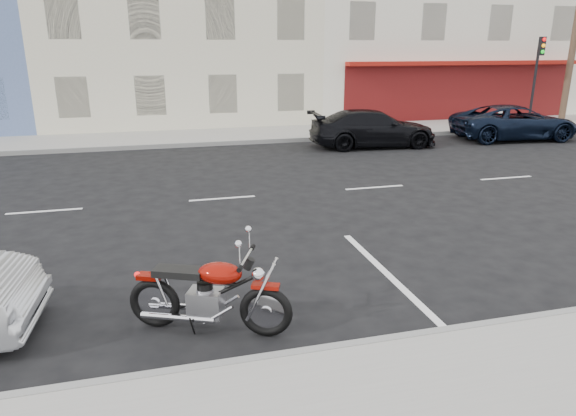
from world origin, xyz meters
name	(u,v)px	position (x,y,z in m)	size (l,w,h in m)	color
ground	(301,193)	(0.00, 0.00, 0.00)	(120.00, 120.00, 0.00)	black
sidewalk_far	(114,141)	(-5.00, 8.70, 0.07)	(80.00, 3.40, 0.15)	gray
curb_near	(24,399)	(-5.00, -7.00, 0.08)	(80.00, 0.12, 0.16)	gray
curb_far	(111,148)	(-5.00, 7.00, 0.08)	(80.00, 0.12, 0.16)	gray
bldg_cream	(174,0)	(-2.00, 16.30, 5.75)	(12.00, 12.00, 11.50)	beige
traffic_light	(537,69)	(13.50, 8.33, 2.56)	(0.26, 0.30, 3.80)	black
fire_hydrant	(500,115)	(12.00, 8.50, 0.53)	(0.20, 0.20, 0.72)	beige
motorcycle	(268,301)	(-2.27, -6.34, 0.49)	(2.02, 1.05, 1.08)	black
suv_far	(515,122)	(10.33, 5.38, 0.67)	(2.23, 4.85, 1.35)	black
car_far	(373,128)	(4.29, 5.38, 0.67)	(1.88, 4.64, 1.35)	black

